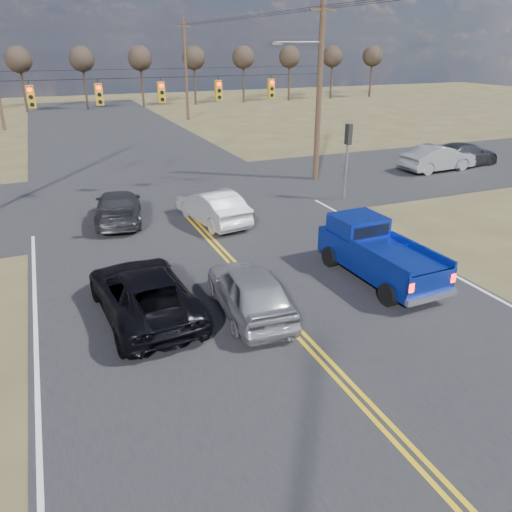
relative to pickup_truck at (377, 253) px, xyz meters
name	(u,v)px	position (x,y,z in m)	size (l,w,h in m)	color
ground	(354,393)	(-4.14, -5.08, -0.93)	(160.00, 160.00, 0.00)	brown
road_main	(216,246)	(-4.14, 4.92, -0.93)	(14.00, 120.00, 0.02)	#28282B
road_cross	(169,195)	(-4.14, 12.92, -0.93)	(120.00, 12.00, 0.02)	#28282B
signal_gantry	(173,97)	(-3.64, 12.71, 4.14)	(19.60, 4.83, 10.00)	#473323
utility_poles	(166,96)	(-4.14, 11.92, 4.30)	(19.60, 58.32, 10.00)	#473323
treeline	(129,75)	(-4.14, 21.88, 4.78)	(87.00, 117.80, 7.40)	#33261C
pickup_truck	(377,253)	(0.00, 0.00, 0.00)	(2.18, 5.14, 1.91)	black
silver_suv	(249,290)	(-4.94, -0.59, -0.17)	(1.79, 4.46, 1.52)	gray
black_suv	(144,293)	(-7.87, 0.48, -0.18)	(2.49, 5.39, 1.50)	black
white_car_queue	(212,206)	(-3.34, 7.77, -0.17)	(1.61, 4.61, 1.52)	silver
dgrey_car_queue	(118,207)	(-7.23, 9.55, -0.22)	(1.99, 4.89, 1.42)	#313136
cross_car_east_near	(438,158)	(13.12, 11.80, -0.10)	(4.99, 1.74, 1.64)	gray
cross_car_east_far	(464,154)	(15.71, 12.26, -0.16)	(5.30, 2.15, 1.54)	#2B2C2F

